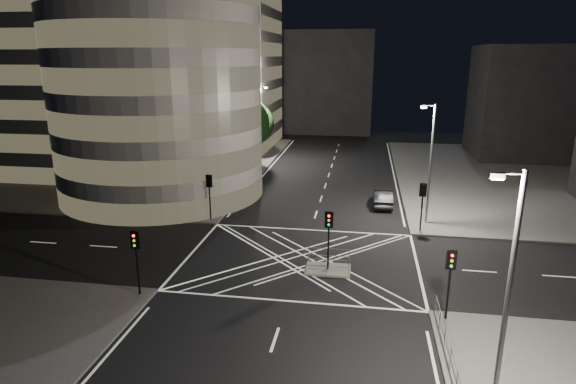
% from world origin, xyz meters
% --- Properties ---
extents(ground, '(120.00, 120.00, 0.00)m').
position_xyz_m(ground, '(0.00, 0.00, 0.00)').
color(ground, black).
rests_on(ground, ground).
extents(sidewalk_far_left, '(42.00, 42.00, 0.15)m').
position_xyz_m(sidewalk_far_left, '(-29.00, 27.00, 0.07)').
color(sidewalk_far_left, '#484644').
rests_on(sidewalk_far_left, ground).
extents(central_island, '(3.00, 2.00, 0.15)m').
position_xyz_m(central_island, '(2.00, -1.50, 0.07)').
color(central_island, slate).
rests_on(central_island, ground).
extents(office_tower_curved, '(30.00, 29.00, 27.20)m').
position_xyz_m(office_tower_curved, '(-20.74, 18.74, 12.65)').
color(office_tower_curved, gray).
rests_on(office_tower_curved, sidewalk_far_left).
extents(office_block_rear, '(24.00, 16.00, 22.00)m').
position_xyz_m(office_block_rear, '(-22.00, 42.00, 11.15)').
color(office_block_rear, gray).
rests_on(office_block_rear, sidewalk_far_left).
extents(building_right_far, '(14.00, 12.00, 15.00)m').
position_xyz_m(building_right_far, '(26.00, 40.00, 7.65)').
color(building_right_far, black).
rests_on(building_right_far, sidewalk_far_right).
extents(building_far_end, '(18.00, 8.00, 18.00)m').
position_xyz_m(building_far_end, '(-4.00, 58.00, 9.00)').
color(building_far_end, black).
rests_on(building_far_end, ground).
extents(tree_a, '(4.50, 4.50, 6.68)m').
position_xyz_m(tree_a, '(-10.50, 9.00, 4.23)').
color(tree_a, black).
rests_on(tree_a, sidewalk_far_left).
extents(tree_b, '(4.06, 4.06, 6.98)m').
position_xyz_m(tree_b, '(-10.50, 15.00, 4.79)').
color(tree_b, black).
rests_on(tree_b, sidewalk_far_left).
extents(tree_c, '(3.75, 3.75, 6.22)m').
position_xyz_m(tree_c, '(-10.50, 21.00, 4.20)').
color(tree_c, black).
rests_on(tree_c, sidewalk_far_left).
extents(tree_d, '(5.73, 5.73, 8.91)m').
position_xyz_m(tree_d, '(-10.50, 27.00, 5.75)').
color(tree_d, black).
rests_on(tree_d, sidewalk_far_left).
extents(tree_e, '(4.57, 4.57, 7.36)m').
position_xyz_m(tree_e, '(-10.50, 33.00, 4.87)').
color(tree_e, black).
rests_on(tree_e, sidewalk_far_left).
extents(traffic_signal_fl, '(0.55, 0.22, 4.00)m').
position_xyz_m(traffic_signal_fl, '(-8.80, 6.80, 2.91)').
color(traffic_signal_fl, black).
rests_on(traffic_signal_fl, sidewalk_far_left).
extents(traffic_signal_nl, '(0.55, 0.22, 4.00)m').
position_xyz_m(traffic_signal_nl, '(-8.80, -6.80, 2.91)').
color(traffic_signal_nl, black).
rests_on(traffic_signal_nl, sidewalk_near_left).
extents(traffic_signal_fr, '(0.55, 0.22, 4.00)m').
position_xyz_m(traffic_signal_fr, '(8.80, 6.80, 2.91)').
color(traffic_signal_fr, black).
rests_on(traffic_signal_fr, sidewalk_far_right).
extents(traffic_signal_nr, '(0.55, 0.22, 4.00)m').
position_xyz_m(traffic_signal_nr, '(8.80, -6.80, 2.91)').
color(traffic_signal_nr, black).
rests_on(traffic_signal_nr, sidewalk_near_right).
extents(traffic_signal_island, '(0.55, 0.22, 4.00)m').
position_xyz_m(traffic_signal_island, '(2.00, -1.50, 2.91)').
color(traffic_signal_island, black).
rests_on(traffic_signal_island, central_island).
extents(street_lamp_left_near, '(1.25, 0.25, 10.00)m').
position_xyz_m(street_lamp_left_near, '(-9.44, 12.00, 5.54)').
color(street_lamp_left_near, slate).
rests_on(street_lamp_left_near, sidewalk_far_left).
extents(street_lamp_left_far, '(1.25, 0.25, 10.00)m').
position_xyz_m(street_lamp_left_far, '(-9.44, 30.00, 5.54)').
color(street_lamp_left_far, slate).
rests_on(street_lamp_left_far, sidewalk_far_left).
extents(street_lamp_right_far, '(1.25, 0.25, 10.00)m').
position_xyz_m(street_lamp_right_far, '(9.44, 9.00, 5.54)').
color(street_lamp_right_far, slate).
rests_on(street_lamp_right_far, sidewalk_far_right).
extents(street_lamp_right_near, '(1.25, 0.25, 10.00)m').
position_xyz_m(street_lamp_right_near, '(9.44, -14.00, 5.54)').
color(street_lamp_right_near, slate).
rests_on(street_lamp_right_near, sidewalk_near_right).
extents(railing_near_right, '(0.06, 11.70, 1.10)m').
position_xyz_m(railing_near_right, '(8.30, -12.15, 0.70)').
color(railing_near_right, slate).
rests_on(railing_near_right, sidewalk_near_right).
extents(railing_island_south, '(2.80, 0.06, 1.10)m').
position_xyz_m(railing_island_south, '(2.00, -2.40, 0.70)').
color(railing_island_south, slate).
rests_on(railing_island_south, central_island).
extents(railing_island_north, '(2.80, 0.06, 1.10)m').
position_xyz_m(railing_island_north, '(2.00, -0.60, 0.70)').
color(railing_island_north, slate).
rests_on(railing_island_north, central_island).
extents(sedan, '(1.73, 4.81, 1.58)m').
position_xyz_m(sedan, '(6.00, 13.58, 0.79)').
color(sedan, black).
rests_on(sedan, ground).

